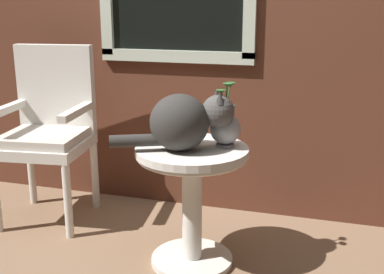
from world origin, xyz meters
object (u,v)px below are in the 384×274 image
at_px(wicker_side_table, 192,184).
at_px(cat, 184,121).
at_px(wicker_chair, 49,125).
at_px(pewter_vase_with_ivy, 225,125).

relative_size(wicker_side_table, cat, 1.11).
distance_m(wicker_chair, cat, 1.02).
xyz_separation_m(wicker_chair, pewter_vase_with_ivy, (1.10, -0.25, 0.14)).
distance_m(wicker_side_table, wicker_chair, 1.02).
relative_size(wicker_side_table, pewter_vase_with_ivy, 1.97).
bearing_deg(wicker_side_table, cat, -118.15).
bearing_deg(wicker_side_table, pewter_vase_with_ivy, 24.32).
distance_m(cat, pewter_vase_with_ivy, 0.20).
xyz_separation_m(wicker_chair, cat, (0.94, -0.36, 0.17)).
bearing_deg(cat, pewter_vase_with_ivy, 33.15).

